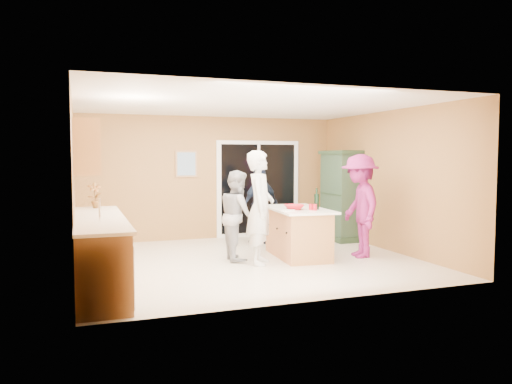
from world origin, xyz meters
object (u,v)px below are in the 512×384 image
object	(u,v)px
woman_grey	(238,215)
woman_magenta	(360,206)
green_hutch	(340,197)
woman_white	(260,208)
woman_navy	(260,205)
kitchen_island	(298,234)

from	to	relation	value
woman_grey	woman_magenta	size ratio (longest dim) A/B	0.85
green_hutch	woman_magenta	world-z (taller)	green_hutch
woman_white	woman_navy	xyz separation A→B (m)	(0.65, 1.75, -0.14)
kitchen_island	woman_grey	xyz separation A→B (m)	(-1.06, 0.13, 0.36)
woman_white	woman_navy	bearing A→B (deg)	5.92
kitchen_island	woman_grey	size ratio (longest dim) A/B	1.11
kitchen_island	green_hutch	bearing A→B (deg)	44.85
kitchen_island	woman_grey	distance (m)	1.12
kitchen_island	woman_white	xyz separation A→B (m)	(-0.82, -0.32, 0.52)
woman_white	green_hutch	bearing A→B (deg)	-28.93
green_hutch	woman_grey	distance (m)	2.92
green_hutch	woman_navy	size ratio (longest dim) A/B	1.20
woman_white	kitchen_island	bearing A→B (deg)	-42.12
kitchen_island	woman_white	world-z (taller)	woman_white
kitchen_island	green_hutch	distance (m)	2.15
woman_magenta	woman_white	bearing A→B (deg)	-79.85
green_hutch	woman_navy	world-z (taller)	green_hutch
woman_grey	woman_navy	distance (m)	1.57
green_hutch	woman_white	bearing A→B (deg)	-145.18
woman_navy	woman_magenta	world-z (taller)	woman_magenta
green_hutch	woman_navy	distance (m)	1.77
woman_grey	woman_navy	size ratio (longest dim) A/B	0.97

